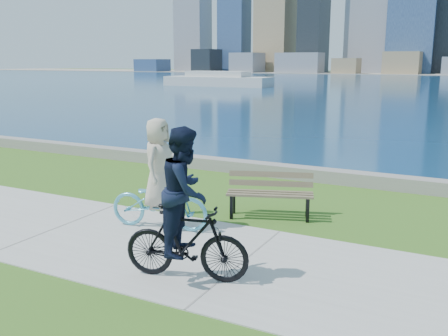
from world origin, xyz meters
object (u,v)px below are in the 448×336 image
(cyclist_woman, at_px, (159,188))
(cyclist_man, at_px, (186,217))
(park_bench, at_px, (270,190))
(bollard_lamp, at_px, (162,178))

(cyclist_woman, relative_size, cyclist_man, 0.94)
(cyclist_woman, height_order, cyclist_man, cyclist_man)
(park_bench, distance_m, cyclist_woman, 2.40)
(park_bench, xyz_separation_m, cyclist_woman, (-1.62, -1.75, 0.26))
(bollard_lamp, xyz_separation_m, cyclist_man, (2.19, -2.60, 0.20))
(park_bench, relative_size, cyclist_man, 0.82)
(bollard_lamp, xyz_separation_m, cyclist_woman, (0.49, -0.84, 0.03))
(bollard_lamp, height_order, cyclist_woman, cyclist_woman)
(bollard_lamp, distance_m, cyclist_man, 3.40)
(park_bench, relative_size, bollard_lamp, 1.36)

